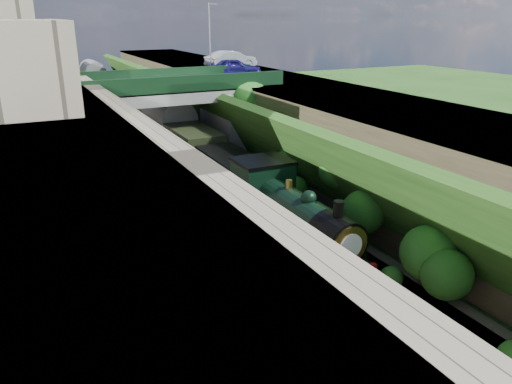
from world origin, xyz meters
The scene contains 19 objects.
ground centered at (0.00, 0.00, 0.00)m, with size 160.00×160.00×0.00m, color #1E4714.
trackbed centered at (0.00, 20.00, 0.10)m, with size 10.00×90.00×0.20m, color #473F38.
retaining_wall centered at (-5.50, 20.00, 3.50)m, with size 1.00×90.00×7.00m, color #756B56.
street_plateau_left centered at (-9.00, 20.00, 3.50)m, with size 6.00×90.00×7.00m, color #262628.
street_plateau_right centered at (9.50, 20.00, 3.12)m, with size 8.00×90.00×6.25m, color #262628.
embankment_slope centered at (4.89, 18.56, 2.59)m, with size 4.76×91.23×6.47m.
track_left centered at (-2.00, 20.00, 0.25)m, with size 2.50×90.00×0.20m.
track_right centered at (1.20, 20.00, 0.25)m, with size 2.50×90.00×0.20m.
road_bridge centered at (0.94, 24.00, 4.08)m, with size 16.00×6.40×7.25m.
building_near centered at (-9.50, 14.00, 9.00)m, with size 4.00×8.00×4.00m, color gray.
tree centered at (5.91, 21.43, 4.65)m, with size 3.60×3.80×6.60m.
lamppost centered at (7.04, 32.11, 9.57)m, with size 0.87×0.15×6.00m.
car_blue centered at (7.24, 27.12, 7.01)m, with size 1.79×4.45×1.52m, color navy.
car_silver centered at (9.60, 33.36, 7.11)m, with size 1.81×5.19×1.71m, color #9D9DA2.
locomotive centered at (1.20, 7.08, 1.89)m, with size 3.10×10.22×3.83m.
tender centered at (1.20, 14.44, 1.62)m, with size 2.70×6.00×3.05m.
coach_front centered at (1.20, 27.04, 2.05)m, with size 2.90×18.00×3.70m.
coach_middle centered at (1.20, 45.84, 2.05)m, with size 2.90×18.00×3.70m.
coach_rear centered at (1.20, 64.64, 2.05)m, with size 2.90×18.00×3.70m.
Camera 1 is at (-10.33, -12.52, 11.19)m, focal length 35.00 mm.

